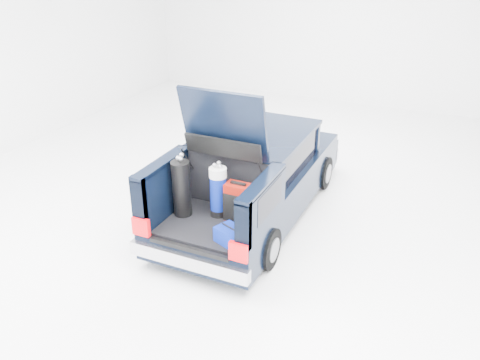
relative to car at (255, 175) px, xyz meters
The scene contains 6 objects.
ground 0.68m from the car, 90.00° to the right, with size 14.00×14.00×0.00m, color white.
car is the anchor object (origin of this frame).
red_suitcase 1.40m from the car, 77.18° to the right, with size 0.37×0.24×0.60m.
black_golf_bag 1.66m from the car, 107.95° to the right, with size 0.33×0.36×0.96m.
blue_golf_bag 1.36m from the car, 90.76° to the right, with size 0.27×0.27×0.85m.
blue_duffel 2.01m from the car, 75.60° to the right, with size 0.53×0.44×0.24m.
Camera 1 is at (2.99, -7.04, 4.34)m, focal length 38.00 mm.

